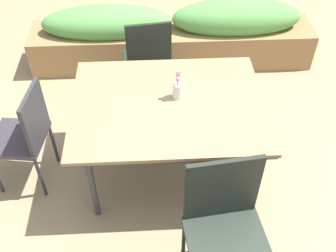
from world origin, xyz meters
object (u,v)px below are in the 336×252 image
Objects in this scene: flower_vase at (178,88)px; chair_near_right at (226,225)px; chair_end_left at (26,133)px; chair_far_side at (148,58)px; planter_box at (173,35)px; dining_table at (168,109)px.

chair_near_right is at bearing -76.43° from flower_vase.
chair_near_right is 1.05m from flower_vase.
chair_near_right reaches higher than chair_end_left.
chair_near_right is 1.89m from chair_far_side.
planter_box is at bearing -29.38° from chair_end_left.
planter_box is (0.14, 1.61, -0.37)m from dining_table.
flower_vase is 0.08× the size of planter_box.
chair_end_left is 0.30× the size of planter_box.
dining_table is 1.55× the size of chair_end_left.
chair_far_side is at bearing -37.61° from chair_end_left.
dining_table reaches higher than planter_box.
planter_box is at bearing 87.43° from flower_vase.
flower_vase is (-0.24, 0.98, 0.31)m from chair_near_right.
chair_far_side is 0.77m from planter_box.
chair_near_right is 3.84× the size of flower_vase.
chair_end_left is at bearing -179.45° from dining_table.
chair_end_left is 1.33m from chair_far_side.
dining_table is 0.18m from flower_vase.
chair_far_side is (-0.45, 1.84, -0.02)m from chair_near_right.
flower_vase is (0.07, 0.06, 0.15)m from dining_table.
chair_end_left is 1.67m from chair_near_right.
flower_vase is at bearing -82.97° from chair_far_side.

